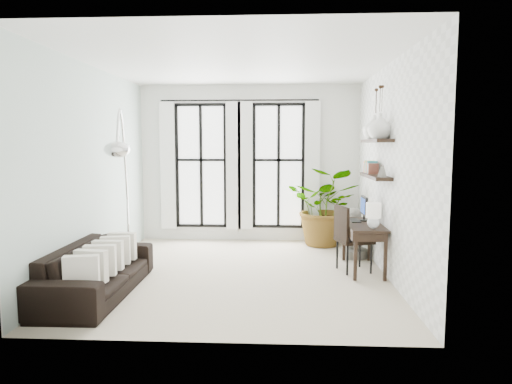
# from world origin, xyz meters

# --- Properties ---
(floor) EXTENTS (5.00, 5.00, 0.00)m
(floor) POSITION_xyz_m (0.00, 0.00, 0.00)
(floor) COLOR beige
(floor) RESTS_ON ground
(ceiling) EXTENTS (5.00, 5.00, 0.00)m
(ceiling) POSITION_xyz_m (0.00, 0.00, 3.20)
(ceiling) COLOR white
(ceiling) RESTS_ON wall_back
(wall_left) EXTENTS (0.00, 5.00, 5.00)m
(wall_left) POSITION_xyz_m (-2.25, 0.00, 1.60)
(wall_left) COLOR silver
(wall_left) RESTS_ON floor
(wall_right) EXTENTS (0.00, 5.00, 5.00)m
(wall_right) POSITION_xyz_m (2.25, 0.00, 1.60)
(wall_right) COLOR white
(wall_right) RESTS_ON floor
(wall_back) EXTENTS (4.50, 0.00, 4.50)m
(wall_back) POSITION_xyz_m (0.00, 2.50, 1.60)
(wall_back) COLOR white
(wall_back) RESTS_ON floor
(windows) EXTENTS (3.26, 0.13, 2.65)m
(windows) POSITION_xyz_m (-0.20, 2.43, 1.56)
(windows) COLOR white
(windows) RESTS_ON wall_back
(wall_shelves) EXTENTS (0.25, 1.30, 0.60)m
(wall_shelves) POSITION_xyz_m (2.11, 0.31, 1.73)
(wall_shelves) COLOR black
(wall_shelves) RESTS_ON wall_right
(sofa) EXTENTS (0.90, 2.28, 0.66)m
(sofa) POSITION_xyz_m (-1.80, -1.09, 0.33)
(sofa) COLOR black
(sofa) RESTS_ON floor
(throw_pillows) EXTENTS (0.40, 1.52, 0.40)m
(throw_pillows) POSITION_xyz_m (-1.70, -1.09, 0.50)
(throw_pillows) COLOR silver
(throw_pillows) RESTS_ON sofa
(plant) EXTENTS (1.73, 1.62, 1.55)m
(plant) POSITION_xyz_m (1.54, 2.07, 0.77)
(plant) COLOR #2D7228
(plant) RESTS_ON floor
(desk) EXTENTS (0.54, 1.28, 1.15)m
(desk) POSITION_xyz_m (1.95, 0.22, 0.71)
(desk) COLOR black
(desk) RESTS_ON floor
(desk_chair) EXTENTS (0.61, 0.61, 1.04)m
(desk_chair) POSITION_xyz_m (1.71, 0.19, 0.59)
(desk_chair) COLOR black
(desk_chair) RESTS_ON floor
(arc_lamp) EXTENTS (0.75, 1.87, 2.50)m
(arc_lamp) POSITION_xyz_m (-1.70, -0.29, 1.94)
(arc_lamp) COLOR silver
(arc_lamp) RESTS_ON floor
(buddha) EXTENTS (0.49, 0.49, 0.89)m
(buddha) POSITION_xyz_m (1.94, 1.12, 0.37)
(buddha) COLOR slate
(buddha) RESTS_ON floor
(vase_a) EXTENTS (0.37, 0.37, 0.38)m
(vase_a) POSITION_xyz_m (2.11, 0.02, 2.27)
(vase_a) COLOR white
(vase_a) RESTS_ON shelf_upper
(vase_b) EXTENTS (0.37, 0.37, 0.38)m
(vase_b) POSITION_xyz_m (2.11, 0.42, 2.27)
(vase_b) COLOR white
(vase_b) RESTS_ON shelf_upper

